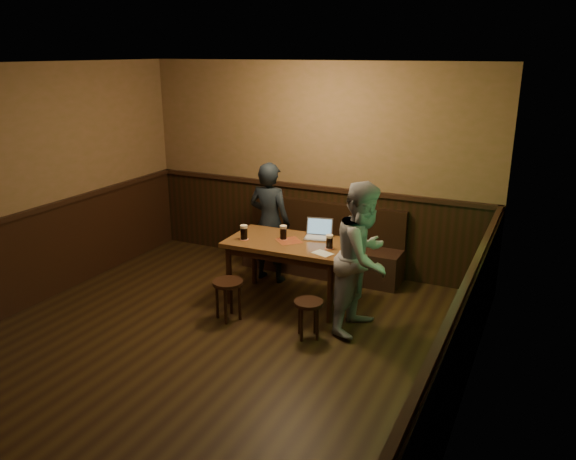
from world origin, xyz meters
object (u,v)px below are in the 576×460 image
Objects in this scene: stool_right at (309,308)px; pint_left at (244,232)px; laptop at (319,233)px; person_grey at (363,258)px; pint_mid at (283,232)px; stool_left at (228,289)px; person_suit at (270,222)px; pub_table at (289,249)px; pint_right at (330,242)px; bench at (322,251)px.

pint_left reaches higher than stool_right.
laptop is 0.22× the size of person_grey.
stool_right is 1.14m from pint_mid.
pint_mid is at bearing 66.94° from stool_left.
stool_left is 1.12× the size of stool_right.
person_suit is at bearing 69.80° from person_grey.
person_suit is 1.73m from person_grey.
stool_right is (0.57, -0.72, -0.34)m from pub_table.
bench is at bearing 115.73° from pint_right.
pint_left is at bearing 100.02° from stool_left.
pub_table reaches higher than stool_right.
person_grey is (1.10, -0.31, -0.04)m from pint_mid.
laptop is at bearing 60.65° from person_grey.
stool_left is at bearing -79.98° from pint_left.
pint_mid is (0.32, 0.76, 0.49)m from stool_left.
pub_table is at bearing 137.83° from person_suit.
person_suit is at bearing 95.35° from stool_left.
pub_table is 0.89m from stool_left.
pint_left is 1.52m from person_grey.
pint_mid is 0.10× the size of person_grey.
bench reaches higher than pub_table.
pint_mid is 0.11× the size of person_suit.
stool_left is 1.26m from pint_right.
laptop reaches higher than pint_left.
person_grey is (0.48, -0.24, -0.03)m from pint_right.
stool_left is at bearing -121.80° from pub_table.
bench is 6.04× the size of laptop.
pint_mid reaches higher than pint_right.
laptop is at bearing 107.39° from stool_right.
person_grey is at bearing -52.88° from bench.
pub_table is at bearing 19.14° from pint_left.
pint_right is (0.52, -0.04, 0.18)m from pub_table.
laptop is (0.35, 0.24, -0.03)m from pint_mid.
pub_table is at bearing 81.78° from person_grey.
person_grey is at bearing 154.81° from person_suit.
pint_mid is 0.62m from pint_right.
bench is 12.82× the size of pint_mid.
pint_right is at bearing -64.27° from bench.
stool_left is (-0.41, -0.72, -0.30)m from pub_table.
stool_right is at bearing -72.09° from bench.
stool_right is 0.25× the size of person_grey.
laptop reaches higher than pub_table.
pint_mid reaches higher than pub_table.
bench is 1.39× the size of person_suit.
bench is 12.37× the size of pint_left.
bench is at bearing 107.91° from stool_right.
person_grey is at bearing -15.76° from pint_mid.
stool_left is (-0.41, -1.78, 0.06)m from bench.
laptop reaches higher than pint_mid.
stool_right is 1.32m from pint_left.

